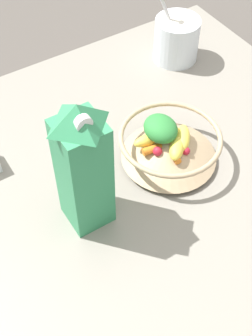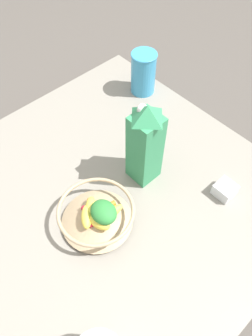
{
  "view_description": "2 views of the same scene",
  "coord_description": "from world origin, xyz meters",
  "px_view_note": "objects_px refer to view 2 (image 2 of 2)",
  "views": [
    {
      "loc": [
        -0.33,
        -0.43,
        0.75
      ],
      "look_at": [
        -0.05,
        0.01,
        0.13
      ],
      "focal_mm": 50.0,
      "sensor_mm": 36.0,
      "label": 1
    },
    {
      "loc": [
        0.29,
        0.4,
        0.84
      ],
      "look_at": [
        -0.08,
        0.0,
        0.11
      ],
      "focal_mm": 35.0,
      "sensor_mm": 36.0,
      "label": 2
    }
  ],
  "objects_px": {
    "spice_jar": "(225,190)",
    "drinking_cup": "(143,72)",
    "fruit_bowl": "(97,215)",
    "milk_carton": "(145,144)"
  },
  "relations": [
    {
      "from": "fruit_bowl",
      "to": "drinking_cup",
      "type": "height_order",
      "value": "drinking_cup"
    },
    {
      "from": "spice_jar",
      "to": "drinking_cup",
      "type": "bearing_deg",
      "value": -106.44
    },
    {
      "from": "drinking_cup",
      "to": "spice_jar",
      "type": "height_order",
      "value": "drinking_cup"
    },
    {
      "from": "drinking_cup",
      "to": "milk_carton",
      "type": "bearing_deg",
      "value": 45.94
    },
    {
      "from": "fruit_bowl",
      "to": "drinking_cup",
      "type": "bearing_deg",
      "value": -146.83
    },
    {
      "from": "fruit_bowl",
      "to": "milk_carton",
      "type": "xyz_separation_m",
      "value": [
        -0.2,
        -0.03,
        0.09
      ]
    },
    {
      "from": "milk_carton",
      "to": "spice_jar",
      "type": "distance_m",
      "value": 0.27
    },
    {
      "from": "fruit_bowl",
      "to": "spice_jar",
      "type": "bearing_deg",
      "value": 151.87
    },
    {
      "from": "spice_jar",
      "to": "fruit_bowl",
      "type": "bearing_deg",
      "value": -28.13
    },
    {
      "from": "fruit_bowl",
      "to": "milk_carton",
      "type": "distance_m",
      "value": 0.23
    }
  ]
}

